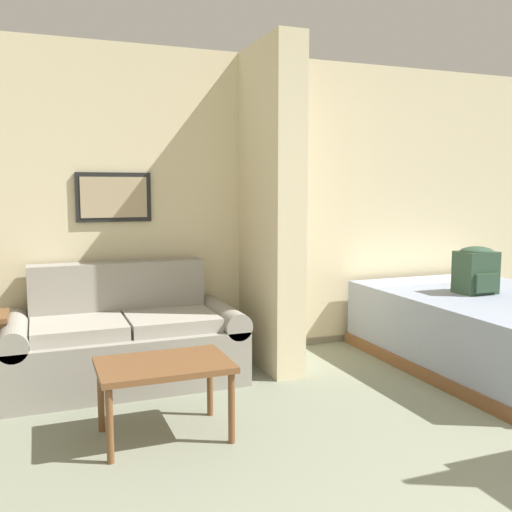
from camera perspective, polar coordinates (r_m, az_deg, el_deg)
name	(u,v)px	position (r m, az deg, el deg)	size (l,w,h in m)	color
wall_back	(268,207)	(5.15, 1.25, 4.96)	(7.76, 0.16, 2.60)	beige
wall_partition_pillar	(271,208)	(4.62, 1.46, 4.82)	(0.24, 0.86, 2.60)	beige
couch	(125,341)	(4.47, -12.98, -8.26)	(1.73, 0.84, 0.88)	gray
coffee_table	(164,371)	(3.43, -9.18, -11.29)	(0.76, 0.52, 0.45)	brown
bed	(490,329)	(5.13, 22.39, -6.77)	(1.54, 2.13, 0.59)	brown
backpack	(476,269)	(5.04, 21.15, -1.23)	(0.30, 0.26, 0.39)	#2D4733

